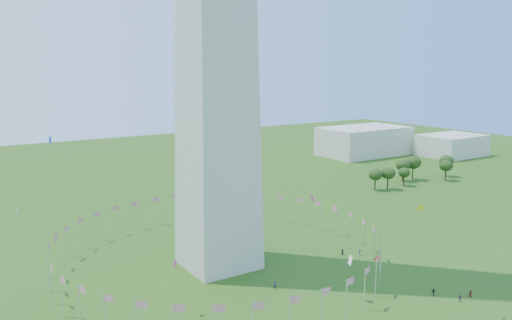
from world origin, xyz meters
The scene contains 5 objects.
flag_ring centered at (0.00, 50.00, 4.50)m, with size 80.24×80.24×9.00m.
gov_building_east_a centered at (150.00, 150.00, 8.00)m, with size 50.00×30.00×16.00m, color beige.
gov_building_east_b centered at (190.00, 120.00, 6.00)m, with size 35.00×25.00×12.00m, color beige.
kites_aloft centered at (7.92, 20.77, 15.55)m, with size 101.14×73.44×34.34m.
tree_line_east centered at (116.11, 85.70, 4.77)m, with size 53.17×15.50×10.61m.
Camera 1 is at (-57.17, -56.21, 49.31)m, focal length 35.00 mm.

